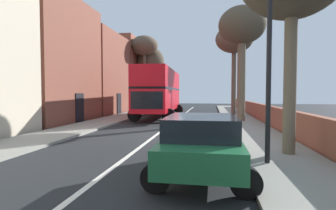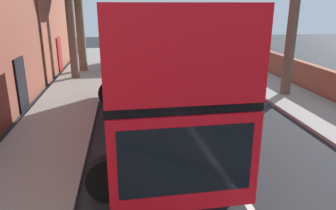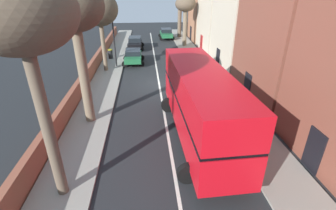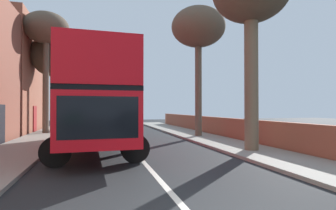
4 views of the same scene
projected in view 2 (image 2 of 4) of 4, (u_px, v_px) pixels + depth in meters
double_decker_bus at (150, 62)px, 9.60m from camera, size 3.78×10.22×4.06m
parked_car_blue_left_3 at (123, 55)px, 20.76m from camera, size 2.55×4.31×1.52m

